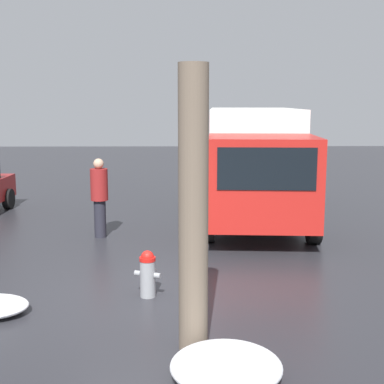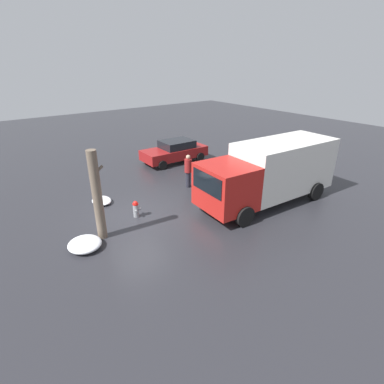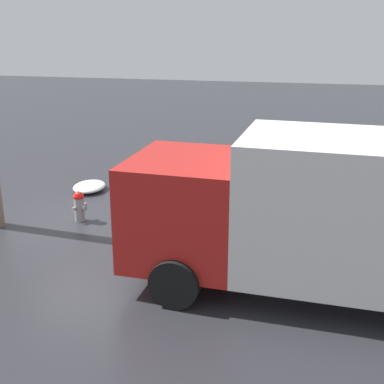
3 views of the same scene
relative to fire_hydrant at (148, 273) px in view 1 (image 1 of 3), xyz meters
The scene contains 6 objects.
ground_plane 0.40m from the fire_hydrant, 158.17° to the left, with size 60.00×60.00×0.00m, color #28282D.
fire_hydrant is the anchor object (origin of this frame).
tree_trunk 2.45m from the fire_hydrant, 159.41° to the right, with size 0.57×0.37×3.60m.
delivery_truck 6.61m from the fire_hydrant, 22.64° to the right, with size 7.38×3.01×2.95m.
pedestrian 4.21m from the fire_hydrant, 19.17° to the left, with size 0.40×0.40×1.85m.
snow_pile_curbside 2.91m from the fire_hydrant, 158.62° to the right, with size 1.23×1.28×0.35m.
Camera 1 is at (-8.33, -0.57, 3.13)m, focal length 50.00 mm.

